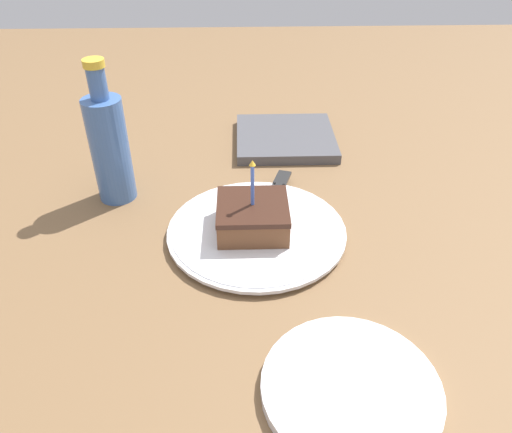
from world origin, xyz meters
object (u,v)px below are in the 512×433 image
Objects in this scene: cake_slice at (253,216)px; marble_board at (285,138)px; plate at (256,232)px; fork at (275,194)px; bottle at (109,146)px; side_plate at (351,388)px.

marble_board is at bearing 76.44° from cake_slice.
plate is 0.10m from fork.
bottle reaches higher than fork.
fork is (0.04, 0.09, 0.01)m from plate.
marble_board is (0.31, 0.20, -0.09)m from bottle.
cake_slice is (-0.01, -0.00, 0.03)m from plate.
cake_slice reaches higher than plate.
bottle reaches higher than cake_slice.
cake_slice reaches higher than side_plate.
bottle reaches higher than marble_board.
marble_board is (0.07, 0.32, 0.00)m from plate.
side_plate is (0.10, -0.29, -0.03)m from cake_slice.
side_plate is at bearing -70.57° from cake_slice.
side_plate is at bearing -50.69° from bottle.
plate is at bearing 3.78° from cake_slice.
bottle is at bearing 153.13° from plate.
fork is 0.39m from side_plate.
bottle is at bearing 129.31° from side_plate.
cake_slice is 0.33m from marble_board.
fork is at bearing 69.43° from plate.
plate is 1.40× the size of side_plate.
plate is at bearing -26.87° from bottle.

